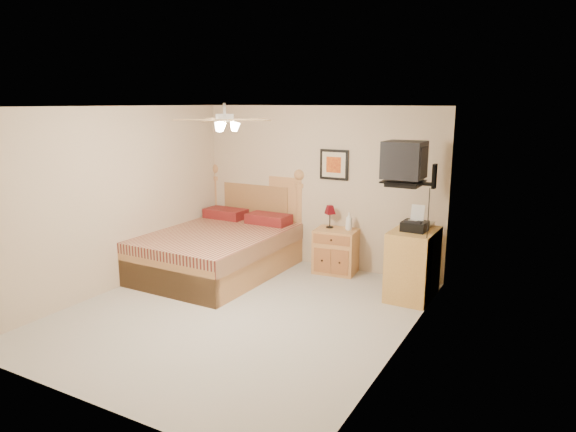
# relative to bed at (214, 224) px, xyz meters

# --- Properties ---
(floor) EXTENTS (4.50, 4.50, 0.00)m
(floor) POSITION_rel_bed_xyz_m (1.18, -1.12, -0.76)
(floor) COLOR #A7A197
(floor) RESTS_ON ground
(ceiling) EXTENTS (4.00, 4.50, 0.04)m
(ceiling) POSITION_rel_bed_xyz_m (1.18, -1.12, 1.74)
(ceiling) COLOR white
(ceiling) RESTS_ON ground
(wall_back) EXTENTS (4.00, 0.04, 2.50)m
(wall_back) POSITION_rel_bed_xyz_m (1.18, 1.13, 0.49)
(wall_back) COLOR #BFA98C
(wall_back) RESTS_ON ground
(wall_front) EXTENTS (4.00, 0.04, 2.50)m
(wall_front) POSITION_rel_bed_xyz_m (1.18, -3.37, 0.49)
(wall_front) COLOR #BFA98C
(wall_front) RESTS_ON ground
(wall_left) EXTENTS (0.04, 4.50, 2.50)m
(wall_left) POSITION_rel_bed_xyz_m (-0.82, -1.12, 0.49)
(wall_left) COLOR #BFA98C
(wall_left) RESTS_ON ground
(wall_right) EXTENTS (0.04, 4.50, 2.50)m
(wall_right) POSITION_rel_bed_xyz_m (3.18, -1.12, 0.49)
(wall_right) COLOR #BFA98C
(wall_right) RESTS_ON ground
(bed) EXTENTS (1.82, 2.37, 1.52)m
(bed) POSITION_rel_bed_xyz_m (0.00, 0.00, 0.00)
(bed) COLOR tan
(bed) RESTS_ON ground
(nightstand) EXTENTS (0.67, 0.53, 0.67)m
(nightstand) POSITION_rel_bed_xyz_m (1.61, 0.88, -0.42)
(nightstand) COLOR #B57F44
(nightstand) RESTS_ON ground
(table_lamp) EXTENTS (0.20, 0.20, 0.35)m
(table_lamp) POSITION_rel_bed_xyz_m (1.47, 0.94, 0.09)
(table_lamp) COLOR #580810
(table_lamp) RESTS_ON nightstand
(lotion_bottle) EXTENTS (0.14, 0.14, 0.27)m
(lotion_bottle) POSITION_rel_bed_xyz_m (1.79, 0.94, 0.05)
(lotion_bottle) COLOR white
(lotion_bottle) RESTS_ON nightstand
(framed_picture) EXTENTS (0.46, 0.04, 0.46)m
(framed_picture) POSITION_rel_bed_xyz_m (1.45, 1.11, 0.86)
(framed_picture) COLOR black
(framed_picture) RESTS_ON wall_back
(dresser) EXTENTS (0.56, 0.80, 0.93)m
(dresser) POSITION_rel_bed_xyz_m (2.91, 0.41, -0.30)
(dresser) COLOR #B5823C
(dresser) RESTS_ON ground
(fax_machine) EXTENTS (0.32, 0.34, 0.33)m
(fax_machine) POSITION_rel_bed_xyz_m (2.92, 0.37, 0.33)
(fax_machine) COLOR black
(fax_machine) RESTS_ON dresser
(magazine_lower) EXTENTS (0.28, 0.32, 0.03)m
(magazine_lower) POSITION_rel_bed_xyz_m (2.86, 0.70, 0.18)
(magazine_lower) COLOR #C6B39A
(magazine_lower) RESTS_ON dresser
(magazine_upper) EXTENTS (0.20, 0.26, 0.02)m
(magazine_upper) POSITION_rel_bed_xyz_m (2.90, 0.71, 0.20)
(magazine_upper) COLOR gray
(magazine_upper) RESTS_ON magazine_lower
(wall_tv) EXTENTS (0.56, 0.46, 0.58)m
(wall_tv) POSITION_rel_bed_xyz_m (2.93, 0.22, 1.05)
(wall_tv) COLOR black
(wall_tv) RESTS_ON wall_right
(ceiling_fan) EXTENTS (1.14, 1.14, 0.28)m
(ceiling_fan) POSITION_rel_bed_xyz_m (1.18, -1.32, 1.60)
(ceiling_fan) COLOR white
(ceiling_fan) RESTS_ON ceiling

